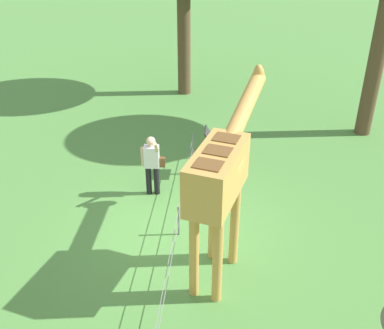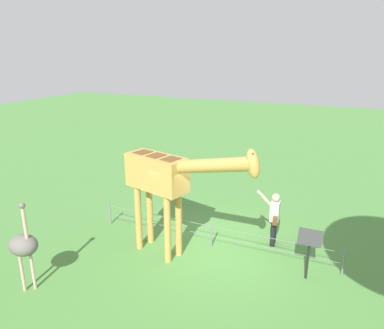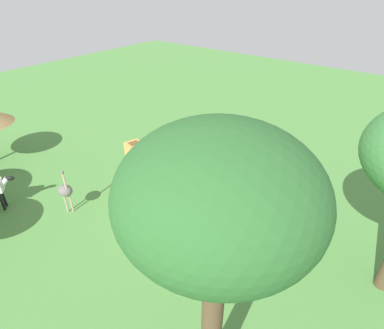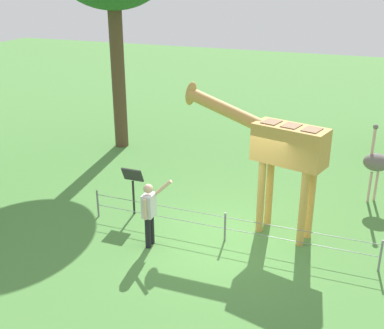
{
  "view_description": "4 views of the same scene",
  "coord_description": "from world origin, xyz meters",
  "views": [
    {
      "loc": [
        -8.0,
        -0.94,
        6.37
      ],
      "look_at": [
        -0.03,
        -0.24,
        1.81
      ],
      "focal_mm": 42.93,
      "sensor_mm": 36.0,
      "label": 1
    },
    {
      "loc": [
        3.25,
        -8.63,
        5.41
      ],
      "look_at": [
        -0.48,
        -0.23,
        2.49
      ],
      "focal_mm": 34.04,
      "sensor_mm": 36.0,
      "label": 2
    },
    {
      "loc": [
        7.83,
        -8.69,
        9.2
      ],
      "look_at": [
        0.93,
        0.15,
        2.3
      ],
      "focal_mm": 28.98,
      "sensor_mm": 36.0,
      "label": 3
    },
    {
      "loc": [
        -2.95,
        9.9,
        6.05
      ],
      "look_at": [
        0.75,
        0.31,
        1.97
      ],
      "focal_mm": 45.57,
      "sensor_mm": 36.0,
      "label": 4
    }
  ],
  "objects": [
    {
      "name": "visitor",
      "position": [
        1.58,
        0.88,
        0.9
      ],
      "size": [
        0.65,
        0.58,
        1.69
      ],
      "color": "black",
      "rests_on": "ground_plane"
    },
    {
      "name": "info_sign",
      "position": [
        2.69,
        -0.42,
        0.95
      ],
      "size": [
        0.56,
        0.21,
        1.32
      ],
      "color": "black",
      "rests_on": "ground_plane"
    },
    {
      "name": "ground_plane",
      "position": [
        0.0,
        0.0,
        0.0
      ],
      "size": [
        60.0,
        60.0,
        0.0
      ],
      "primitive_type": "plane",
      "color": "#4C843D"
    },
    {
      "name": "giraffe",
      "position": [
        -0.93,
        -0.87,
        2.23
      ],
      "size": [
        3.88,
        1.49,
        3.48
      ],
      "color": "#C69347",
      "rests_on": "ground_plane"
    },
    {
      "name": "wire_fence",
      "position": [
        0.0,
        0.06,
        0.4
      ],
      "size": [
        7.05,
        0.05,
        0.75
      ],
      "color": "slate",
      "rests_on": "ground_plane"
    }
  ]
}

